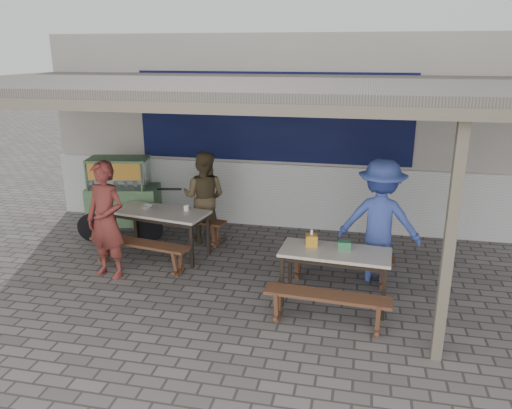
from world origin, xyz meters
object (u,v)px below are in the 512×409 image
object	(u,v)px
bench_left_street	(140,248)
tissue_box	(311,240)
patron_right_table	(380,221)
table_left	(161,216)
table_right	(335,257)
bench_left_wall	(181,223)
vendor_cart	(122,194)
condiment_jar	(186,208)
patron_wall_side	(204,197)
bench_right_street	(327,303)
patron_street_side	(106,220)
donation_box	(344,245)
bench_right_wall	(340,261)
condiment_bowl	(146,207)

from	to	relation	value
bench_left_street	tissue_box	distance (m)	2.69
bench_left_street	patron_right_table	size ratio (longest dim) A/B	0.92
table_left	table_right	xyz separation A→B (m)	(2.84, -1.08, -0.00)
bench_left_wall	vendor_cart	world-z (taller)	vendor_cart
bench_left_wall	condiment_jar	bearing A→B (deg)	-50.24
patron_wall_side	bench_right_street	bearing A→B (deg)	135.22
patron_street_side	condiment_jar	bearing A→B (deg)	62.01
table_right	bench_right_street	bearing A→B (deg)	-90.00
bench_right_street	vendor_cart	world-z (taller)	vendor_cart
condiment_jar	patron_wall_side	bearing A→B (deg)	82.75
bench_right_street	donation_box	distance (m)	0.86
patron_wall_side	patron_right_table	xyz separation A→B (m)	(2.91, -0.97, 0.10)
bench_right_wall	tissue_box	size ratio (longest dim) A/B	10.19
patron_right_table	condiment_jar	xyz separation A→B (m)	(-3.00, 0.31, -0.10)
condiment_jar	table_left	bearing A→B (deg)	-166.00
bench_left_street	condiment_jar	bearing A→B (deg)	64.40
patron_wall_side	vendor_cart	bearing A→B (deg)	3.77
vendor_cart	table_left	bearing A→B (deg)	-46.33
table_left	donation_box	size ratio (longest dim) A/B	9.88
vendor_cart	condiment_bowl	distance (m)	0.96
bench_right_wall	condiment_bowl	distance (m)	3.24
table_left	patron_street_side	bearing A→B (deg)	-106.80
bench_left_street	condiment_bowl	size ratio (longest dim) A/B	9.16
patron_right_table	condiment_jar	world-z (taller)	patron_right_table
table_right	patron_street_side	size ratio (longest dim) A/B	0.83
bench_left_wall	table_right	distance (m)	3.23
vendor_cart	condiment_bowl	size ratio (longest dim) A/B	9.46
patron_street_side	patron_wall_side	distance (m)	1.92
bench_left_street	patron_wall_side	size ratio (longest dim) A/B	1.04
bench_right_street	patron_right_table	distance (m)	1.72
patron_street_side	condiment_bowl	world-z (taller)	patron_street_side
bench_left_wall	bench_right_street	size ratio (longest dim) A/B	1.09
bench_left_street	bench_left_wall	world-z (taller)	same
table_right	vendor_cart	xyz separation A→B (m)	(-3.86, 1.81, 0.10)
table_right	condiment_bowl	distance (m)	3.34
patron_street_side	patron_wall_side	xyz separation A→B (m)	(0.94, 1.67, -0.07)
patron_wall_side	tissue_box	xyz separation A→B (m)	(2.03, -1.72, 0.03)
vendor_cart	patron_wall_side	world-z (taller)	patron_wall_side
bench_right_street	donation_box	bearing A→B (deg)	82.12
table_left	bench_left_street	bearing A→B (deg)	-90.00
table_left	patron_right_table	size ratio (longest dim) A/B	0.90
patron_right_table	condiment_bowl	bearing A→B (deg)	0.70
patron_street_side	donation_box	size ratio (longest dim) A/B	10.59
patron_right_table	donation_box	world-z (taller)	patron_right_table
table_right	patron_street_side	world-z (taller)	patron_street_side
tissue_box	condiment_bowl	distance (m)	2.99
patron_street_side	patron_right_table	size ratio (longest dim) A/B	0.97
vendor_cart	donation_box	world-z (taller)	vendor_cart
patron_right_table	bench_right_wall	bearing A→B (deg)	30.71
tissue_box	bench_right_wall	bearing A→B (deg)	54.38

